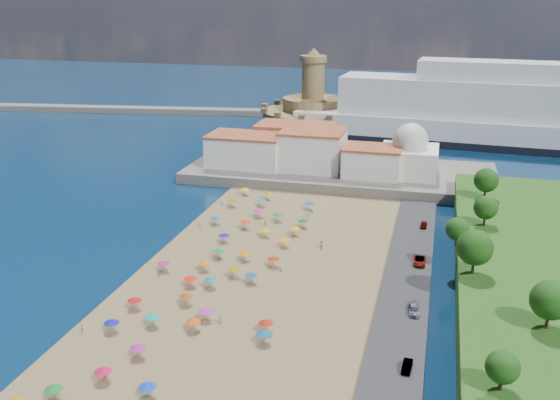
# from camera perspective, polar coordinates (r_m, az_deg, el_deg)

# --- Properties ---
(ground) EXTENTS (700.00, 700.00, 0.00)m
(ground) POSITION_cam_1_polar(r_m,az_deg,el_deg) (123.20, -4.78, -6.96)
(ground) COLOR #071938
(ground) RESTS_ON ground
(terrace) EXTENTS (90.00, 36.00, 3.00)m
(terrace) POSITION_cam_1_polar(r_m,az_deg,el_deg) (187.03, 5.51, 2.47)
(terrace) COLOR #59544C
(terrace) RESTS_ON ground
(jetty) EXTENTS (18.00, 70.00, 2.40)m
(jetty) POSITION_cam_1_polar(r_m,az_deg,el_deg) (224.47, 1.41, 5.18)
(jetty) COLOR #59544C
(jetty) RESTS_ON ground
(breakwater) EXTENTS (199.03, 34.77, 2.60)m
(breakwater) POSITION_cam_1_polar(r_m,az_deg,el_deg) (301.54, -15.13, 8.00)
(breakwater) COLOR #59544C
(breakwater) RESTS_ON ground
(waterfront_buildings) EXTENTS (57.00, 29.00, 11.00)m
(waterfront_buildings) POSITION_cam_1_polar(r_m,az_deg,el_deg) (188.40, 1.67, 4.67)
(waterfront_buildings) COLOR silver
(waterfront_buildings) RESTS_ON terrace
(domed_building) EXTENTS (16.00, 16.00, 15.00)m
(domed_building) POSITION_cam_1_polar(r_m,az_deg,el_deg) (181.24, 11.74, 4.09)
(domed_building) COLOR silver
(domed_building) RESTS_ON terrace
(fortress) EXTENTS (40.00, 40.00, 32.40)m
(fortress) POSITION_cam_1_polar(r_m,az_deg,el_deg) (252.02, 3.01, 7.90)
(fortress) COLOR #9A844D
(fortress) RESTS_ON ground
(cruise_ship) EXTENTS (168.65, 37.00, 36.58)m
(cruise_ship) POSITION_cam_1_polar(r_m,az_deg,el_deg) (238.39, 21.73, 7.03)
(cruise_ship) COLOR black
(cruise_ship) RESTS_ON ground
(beach_parasols) EXTENTS (32.59, 115.48, 2.20)m
(beach_parasols) POSITION_cam_1_polar(r_m,az_deg,el_deg) (115.50, -6.80, -7.66)
(beach_parasols) COLOR gray
(beach_parasols) RESTS_ON beach
(beachgoers) EXTENTS (34.45, 98.09, 1.89)m
(beachgoers) POSITION_cam_1_polar(r_m,az_deg,el_deg) (121.98, -5.67, -6.68)
(beachgoers) COLOR tan
(beachgoers) RESTS_ON beach
(parked_cars) EXTENTS (2.41, 80.02, 1.38)m
(parked_cars) POSITION_cam_1_polar(r_m,az_deg,el_deg) (113.95, 12.24, -8.80)
(parked_cars) COLOR gray
(parked_cars) RESTS_ON promenade
(hillside_trees) EXTENTS (17.77, 106.89, 8.10)m
(hillside_trees) POSITION_cam_1_polar(r_m,az_deg,el_deg) (107.26, 18.75, -5.90)
(hillside_trees) COLOR #382314
(hillside_trees) RESTS_ON hillside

